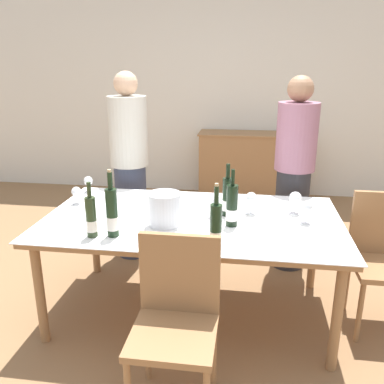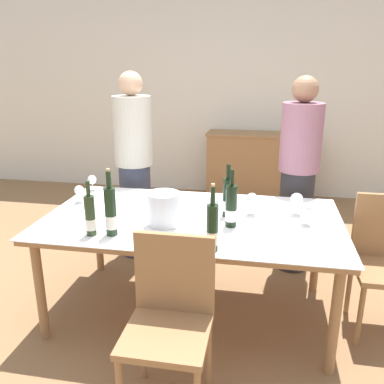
% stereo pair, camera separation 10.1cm
% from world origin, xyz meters
% --- Properties ---
extents(ground_plane, '(12.00, 12.00, 0.00)m').
position_xyz_m(ground_plane, '(0.00, 0.00, 0.00)').
color(ground_plane, olive).
extents(back_wall, '(8.00, 0.10, 2.80)m').
position_xyz_m(back_wall, '(0.00, 2.94, 1.40)').
color(back_wall, silver).
rests_on(back_wall, ground_plane).
extents(sideboard_cabinet, '(1.37, 0.46, 0.87)m').
position_xyz_m(sideboard_cabinet, '(0.40, 2.65, 0.43)').
color(sideboard_cabinet, '#996B42').
rests_on(sideboard_cabinet, ground_plane).
extents(dining_table, '(1.98, 1.12, 0.73)m').
position_xyz_m(dining_table, '(0.00, 0.00, 0.67)').
color(dining_table, '#996B42').
rests_on(dining_table, ground_plane).
extents(ice_bucket, '(0.22, 0.22, 0.21)m').
position_xyz_m(ice_bucket, '(-0.15, -0.16, 0.84)').
color(ice_bucket, silver).
rests_on(ice_bucket, dining_table).
extents(wine_bottle_0, '(0.07, 0.07, 0.41)m').
position_xyz_m(wine_bottle_0, '(-0.43, -0.37, 0.87)').
color(wine_bottle_0, black).
rests_on(wine_bottle_0, dining_table).
extents(wine_bottle_1, '(0.07, 0.07, 0.36)m').
position_xyz_m(wine_bottle_1, '(0.23, 0.08, 0.85)').
color(wine_bottle_1, black).
rests_on(wine_bottle_1, dining_table).
extents(wine_bottle_2, '(0.06, 0.06, 0.34)m').
position_xyz_m(wine_bottle_2, '(-0.55, -0.39, 0.85)').
color(wine_bottle_2, '#28381E').
rests_on(wine_bottle_2, dining_table).
extents(wine_bottle_3, '(0.07, 0.07, 0.37)m').
position_xyz_m(wine_bottle_3, '(0.27, -0.10, 0.86)').
color(wine_bottle_3, black).
rests_on(wine_bottle_3, dining_table).
extents(wine_bottle_4, '(0.07, 0.07, 0.39)m').
position_xyz_m(wine_bottle_4, '(0.20, -0.47, 0.86)').
color(wine_bottle_4, black).
rests_on(wine_bottle_4, dining_table).
extents(wine_glass_0, '(0.07, 0.07, 0.13)m').
position_xyz_m(wine_glass_0, '(-0.90, 0.44, 0.81)').
color(wine_glass_0, white).
rests_on(wine_glass_0, dining_table).
extents(wine_glass_1, '(0.09, 0.09, 0.15)m').
position_xyz_m(wine_glass_1, '(0.69, 0.18, 0.84)').
color(wine_glass_1, white).
rests_on(wine_glass_1, dining_table).
extents(wine_glass_2, '(0.07, 0.07, 0.15)m').
position_xyz_m(wine_glass_2, '(0.14, 0.04, 0.84)').
color(wine_glass_2, white).
rests_on(wine_glass_2, dining_table).
extents(wine_glass_3, '(0.07, 0.07, 0.15)m').
position_xyz_m(wine_glass_3, '(0.74, 0.01, 0.83)').
color(wine_glass_3, white).
rests_on(wine_glass_3, dining_table).
extents(wine_glass_4, '(0.07, 0.07, 0.13)m').
position_xyz_m(wine_glass_4, '(-0.88, 0.15, 0.82)').
color(wine_glass_4, white).
rests_on(wine_glass_4, dining_table).
extents(wine_glass_5, '(0.08, 0.08, 0.15)m').
position_xyz_m(wine_glass_5, '(0.39, 0.13, 0.84)').
color(wine_glass_5, white).
rests_on(wine_glass_5, dining_table).
extents(chair_right_end, '(0.42, 0.42, 0.90)m').
position_xyz_m(chair_right_end, '(1.28, 0.09, 0.52)').
color(chair_right_end, '#996B42').
rests_on(chair_right_end, ground_plane).
extents(chair_near_front, '(0.42, 0.42, 0.90)m').
position_xyz_m(chair_near_front, '(0.03, -0.79, 0.52)').
color(chair_near_front, '#996B42').
rests_on(chair_near_front, ground_plane).
extents(person_host, '(0.33, 0.33, 1.66)m').
position_xyz_m(person_host, '(-0.68, 0.85, 0.83)').
color(person_host, '#383F56').
rests_on(person_host, ground_plane).
extents(person_guest_left, '(0.33, 0.33, 1.63)m').
position_xyz_m(person_guest_left, '(0.74, 0.83, 0.82)').
color(person_guest_left, '#2D2D33').
rests_on(person_guest_left, ground_plane).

